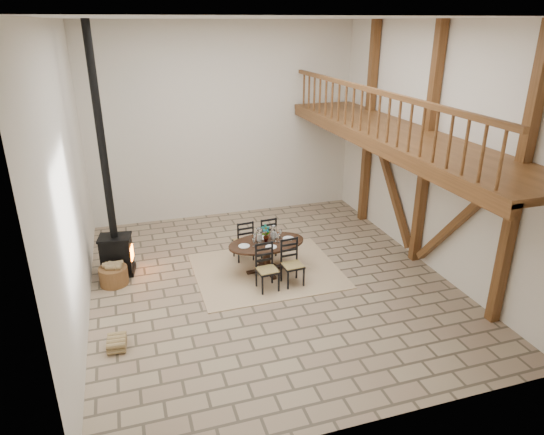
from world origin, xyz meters
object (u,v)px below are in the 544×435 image
object	(u,v)px
log_basket	(114,275)
log_stack	(117,343)
wood_stove	(113,224)
dining_table	(267,254)

from	to	relation	value
log_basket	log_stack	world-z (taller)	log_basket
wood_stove	log_basket	distance (m)	1.03
dining_table	log_stack	size ratio (longest dim) A/B	4.44
wood_stove	log_stack	world-z (taller)	wood_stove
dining_table	log_basket	bearing A→B (deg)	167.77
wood_stove	log_basket	world-z (taller)	wood_stove
wood_stove	log_stack	bearing A→B (deg)	-82.78
dining_table	log_stack	world-z (taller)	dining_table
wood_stove	log_stack	size ratio (longest dim) A/B	11.74
log_basket	log_stack	xyz separation A→B (m)	(0.01, -2.19, -0.10)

